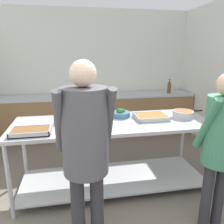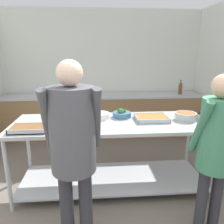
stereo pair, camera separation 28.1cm
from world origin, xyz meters
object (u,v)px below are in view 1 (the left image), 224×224
broccoli_bowl (121,114)px  serving_tray_roast (31,131)px  plate_stack (100,116)px  guest_serving_right (221,137)px  serving_tray_vegetables (72,119)px  serving_tray_greens (151,117)px  sauce_pan (183,114)px  water_bottle (169,87)px  guest_serving_left (85,141)px

broccoli_bowl → serving_tray_roast: bearing=-157.9°
plate_stack → guest_serving_right: bearing=-45.7°
serving_tray_roast → plate_stack: 0.90m
serving_tray_vegetables → serving_tray_greens: 1.03m
sauce_pan → plate_stack: bearing=172.1°
plate_stack → water_bottle: water_bottle is taller
guest_serving_right → guest_serving_left: bearing=-179.5°
serving_tray_roast → serving_tray_greens: bearing=10.8°
serving_tray_greens → water_bottle: bearing=59.1°
plate_stack → water_bottle: 2.44m
serving_tray_vegetables → broccoli_bowl: bearing=5.7°
serving_tray_roast → guest_serving_left: guest_serving_left is taller
water_bottle → broccoli_bowl: bearing=-131.3°
plate_stack → guest_serving_right: guest_serving_right is taller
broccoli_bowl → water_bottle: water_bottle is taller
serving_tray_roast → serving_tray_vegetables: 0.57m
serving_tray_roast → broccoli_bowl: 1.18m
plate_stack → guest_serving_left: bearing=-103.5°
serving_tray_greens → guest_serving_right: size_ratio=0.26×
sauce_pan → serving_tray_roast: bearing=-172.2°
serving_tray_roast → serving_tray_vegetables: size_ratio=1.07×
serving_tray_vegetables → plate_stack: 0.37m
serving_tray_roast → sauce_pan: bearing=7.8°
serving_tray_vegetables → serving_tray_greens: (1.02, -0.10, 0.00)m
sauce_pan → water_bottle: size_ratio=1.36×
plate_stack → water_bottle: bearing=44.0°
guest_serving_left → water_bottle: (2.01, 2.75, -0.02)m
plate_stack → sauce_pan: sauce_pan is taller
guest_serving_right → sauce_pan: bearing=84.3°
sauce_pan → guest_serving_left: (-1.36, -0.90, 0.08)m
broccoli_bowl → guest_serving_right: (0.72, -1.07, 0.03)m
sauce_pan → water_bottle: (0.65, 1.85, 0.07)m
water_bottle → guest_serving_left: bearing=-126.1°
broccoli_bowl → sauce_pan: bearing=-12.7°
serving_tray_vegetables → serving_tray_greens: size_ratio=0.94×
serving_tray_roast → sauce_pan: 1.92m
serving_tray_vegetables → plate_stack: bearing=5.7°
serving_tray_greens → guest_serving_right: guest_serving_right is taller
serving_tray_roast → guest_serving_left: 0.85m
serving_tray_roast → broccoli_bowl: (1.09, 0.44, 0.02)m
serving_tray_greens → water_bottle: 2.13m
plate_stack → sauce_pan: (1.11, -0.15, 0.01)m
serving_tray_roast → water_bottle: bearing=39.6°
plate_stack → serving_tray_vegetables: bearing=-174.3°
guest_serving_right → water_bottle: (0.74, 2.74, 0.05)m
serving_tray_vegetables → broccoli_bowl: broccoli_bowl is taller
broccoli_bowl → guest_serving_right: bearing=-56.0°
serving_tray_greens → water_bottle: size_ratio=1.34×
guest_serving_left → sauce_pan: bearing=33.5°
serving_tray_roast → plate_stack: size_ratio=1.51×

